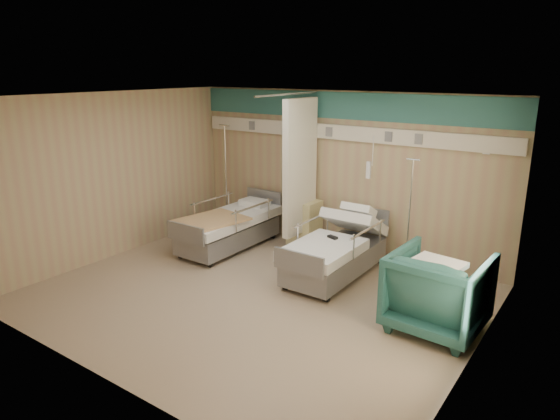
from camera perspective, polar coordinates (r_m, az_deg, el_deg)
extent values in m
cube|color=#9D886C|center=(7.32, -2.91, -9.70)|extent=(6.00, 5.00, 0.00)
cube|color=tan|center=(8.88, 6.95, 4.35)|extent=(6.00, 0.04, 2.80)
cube|color=tan|center=(5.20, -20.38, -4.95)|extent=(6.00, 0.04, 2.80)
cube|color=tan|center=(8.96, -18.39, 3.75)|extent=(0.04, 5.00, 2.80)
cube|color=tan|center=(5.58, 22.00, -3.71)|extent=(0.04, 5.00, 2.80)
cube|color=white|center=(6.62, -3.26, 12.74)|extent=(6.00, 5.00, 0.04)
cube|color=#2C6867|center=(8.71, 7.14, 11.76)|extent=(6.00, 0.04, 0.45)
cube|color=silver|center=(8.73, 6.94, 8.80)|extent=(5.88, 0.08, 0.25)
cylinder|color=silver|center=(8.20, 1.04, 13.10)|extent=(0.03, 1.80, 0.03)
cube|color=silver|center=(8.64, 2.30, 4.88)|extent=(0.12, 0.90, 2.35)
cube|color=#D7CB86|center=(9.14, 2.81, -1.53)|extent=(0.50, 0.48, 0.85)
imported|color=#20524E|center=(6.53, 17.63, -8.87)|extent=(1.14, 1.17, 1.02)
cube|color=white|center=(6.29, 17.60, -4.47)|extent=(0.66, 0.60, 0.07)
cylinder|color=silver|center=(8.48, 14.14, -6.41)|extent=(0.33, 0.33, 0.03)
cylinder|color=silver|center=(8.19, 14.56, -0.64)|extent=(0.03, 0.03, 1.81)
cylinder|color=silver|center=(7.98, 15.01, 5.59)|extent=(0.22, 0.03, 0.03)
cylinder|color=silver|center=(10.29, -6.02, -1.99)|extent=(0.38, 0.38, 0.03)
cylinder|color=silver|center=(10.02, -6.19, 3.63)|extent=(0.03, 0.03, 2.09)
cylinder|color=silver|center=(9.85, -6.37, 9.59)|extent=(0.25, 0.03, 0.03)
cube|color=black|center=(7.75, 6.02, -3.11)|extent=(0.18, 0.12, 0.04)
cube|color=tan|center=(8.65, -7.85, -1.13)|extent=(1.07, 1.25, 0.04)
cube|color=black|center=(8.94, 2.47, 1.29)|extent=(0.24, 0.19, 0.12)
cylinder|color=white|center=(9.10, 2.02, 1.59)|extent=(0.11, 0.11, 0.12)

